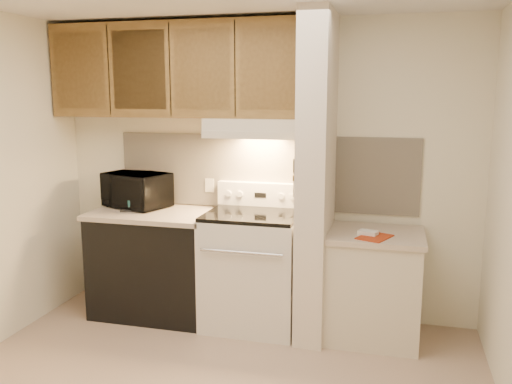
% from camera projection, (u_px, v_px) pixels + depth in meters
% --- Properties ---
extents(wall_back, '(3.60, 2.50, 0.02)m').
position_uv_depth(wall_back, '(263.00, 170.00, 4.63)').
color(wall_back, white).
rests_on(wall_back, floor).
extents(backsplash, '(2.60, 0.02, 0.63)m').
position_uv_depth(backsplash, '(263.00, 172.00, 4.63)').
color(backsplash, beige).
rests_on(backsplash, wall_back).
extents(range_body, '(0.76, 0.65, 0.92)m').
position_uv_depth(range_body, '(253.00, 271.00, 4.45)').
color(range_body, silver).
rests_on(range_body, floor).
extents(oven_window, '(0.50, 0.01, 0.30)m').
position_uv_depth(oven_window, '(242.00, 279.00, 4.14)').
color(oven_window, black).
rests_on(oven_window, range_body).
extents(oven_handle, '(0.65, 0.02, 0.02)m').
position_uv_depth(oven_handle, '(241.00, 253.00, 4.06)').
color(oven_handle, silver).
rests_on(oven_handle, range_body).
extents(cooktop, '(0.74, 0.64, 0.03)m').
position_uv_depth(cooktop, '(253.00, 214.00, 4.36)').
color(cooktop, black).
rests_on(cooktop, range_body).
extents(range_backguard, '(0.76, 0.08, 0.20)m').
position_uv_depth(range_backguard, '(262.00, 194.00, 4.61)').
color(range_backguard, silver).
rests_on(range_backguard, range_body).
extents(range_display, '(0.10, 0.01, 0.04)m').
position_uv_depth(range_display, '(260.00, 195.00, 4.57)').
color(range_display, black).
rests_on(range_display, range_backguard).
extents(range_knob_left_outer, '(0.05, 0.02, 0.05)m').
position_uv_depth(range_knob_left_outer, '(229.00, 194.00, 4.64)').
color(range_knob_left_outer, silver).
rests_on(range_knob_left_outer, range_backguard).
extents(range_knob_left_inner, '(0.05, 0.02, 0.05)m').
position_uv_depth(range_knob_left_inner, '(240.00, 194.00, 4.62)').
color(range_knob_left_inner, silver).
rests_on(range_knob_left_inner, range_backguard).
extents(range_knob_right_inner, '(0.05, 0.02, 0.05)m').
position_uv_depth(range_knob_right_inner, '(281.00, 196.00, 4.53)').
color(range_knob_right_inner, silver).
rests_on(range_knob_right_inner, range_backguard).
extents(range_knob_right_outer, '(0.05, 0.02, 0.05)m').
position_uv_depth(range_knob_right_outer, '(293.00, 197.00, 4.50)').
color(range_knob_right_outer, silver).
rests_on(range_knob_right_outer, range_backguard).
extents(dishwasher_front, '(1.00, 0.63, 0.87)m').
position_uv_depth(dishwasher_front, '(155.00, 265.00, 4.68)').
color(dishwasher_front, black).
rests_on(dishwasher_front, floor).
extents(left_countertop, '(1.04, 0.67, 0.04)m').
position_uv_depth(left_countertop, '(153.00, 214.00, 4.60)').
color(left_countertop, beige).
rests_on(left_countertop, dishwasher_front).
extents(spoon_rest, '(0.22, 0.14, 0.01)m').
position_uv_depth(spoon_rest, '(133.00, 210.00, 4.60)').
color(spoon_rest, black).
rests_on(spoon_rest, left_countertop).
extents(teal_jar, '(0.11, 0.11, 0.09)m').
position_uv_depth(teal_jar, '(132.00, 205.00, 4.61)').
color(teal_jar, '#1F5A61').
rests_on(teal_jar, left_countertop).
extents(outlet, '(0.08, 0.01, 0.12)m').
position_uv_depth(outlet, '(210.00, 185.00, 4.76)').
color(outlet, beige).
rests_on(outlet, backsplash).
extents(microwave, '(0.63, 0.52, 0.30)m').
position_uv_depth(microwave, '(137.00, 190.00, 4.76)').
color(microwave, black).
rests_on(microwave, left_countertop).
extents(partition_pillar, '(0.22, 0.70, 2.50)m').
position_uv_depth(partition_pillar, '(316.00, 179.00, 4.17)').
color(partition_pillar, silver).
rests_on(partition_pillar, floor).
extents(pillar_trim, '(0.01, 0.70, 0.04)m').
position_uv_depth(pillar_trim, '(302.00, 172.00, 4.19)').
color(pillar_trim, brown).
rests_on(pillar_trim, partition_pillar).
extents(knife_strip, '(0.02, 0.42, 0.04)m').
position_uv_depth(knife_strip, '(300.00, 170.00, 4.14)').
color(knife_strip, black).
rests_on(knife_strip, partition_pillar).
extents(knife_blade_a, '(0.01, 0.03, 0.16)m').
position_uv_depth(knife_blade_a, '(294.00, 186.00, 4.00)').
color(knife_blade_a, silver).
rests_on(knife_blade_a, knife_strip).
extents(knife_handle_a, '(0.02, 0.02, 0.10)m').
position_uv_depth(knife_handle_a, '(295.00, 166.00, 3.98)').
color(knife_handle_a, black).
rests_on(knife_handle_a, knife_strip).
extents(knife_blade_b, '(0.01, 0.04, 0.18)m').
position_uv_depth(knife_blade_b, '(296.00, 186.00, 4.09)').
color(knife_blade_b, silver).
rests_on(knife_blade_b, knife_strip).
extents(knife_handle_b, '(0.02, 0.02, 0.10)m').
position_uv_depth(knife_handle_b, '(297.00, 165.00, 4.07)').
color(knife_handle_b, black).
rests_on(knife_handle_b, knife_strip).
extents(knife_blade_c, '(0.01, 0.04, 0.20)m').
position_uv_depth(knife_blade_c, '(298.00, 185.00, 4.16)').
color(knife_blade_c, silver).
rests_on(knife_blade_c, knife_strip).
extents(knife_handle_c, '(0.02, 0.02, 0.10)m').
position_uv_depth(knife_handle_c, '(298.00, 164.00, 4.13)').
color(knife_handle_c, black).
rests_on(knife_handle_c, knife_strip).
extents(knife_blade_d, '(0.01, 0.04, 0.16)m').
position_uv_depth(knife_blade_d, '(300.00, 181.00, 4.26)').
color(knife_blade_d, silver).
rests_on(knife_blade_d, knife_strip).
extents(knife_handle_d, '(0.02, 0.02, 0.10)m').
position_uv_depth(knife_handle_d, '(300.00, 162.00, 4.21)').
color(knife_handle_d, black).
rests_on(knife_handle_d, knife_strip).
extents(knife_blade_e, '(0.01, 0.04, 0.18)m').
position_uv_depth(knife_blade_e, '(302.00, 181.00, 4.33)').
color(knife_blade_e, silver).
rests_on(knife_blade_e, knife_strip).
extents(knife_handle_e, '(0.02, 0.02, 0.10)m').
position_uv_depth(knife_handle_e, '(302.00, 161.00, 4.28)').
color(knife_handle_e, black).
rests_on(knife_handle_e, knife_strip).
extents(oven_mitt, '(0.03, 0.11, 0.26)m').
position_uv_depth(oven_mitt, '(303.00, 179.00, 4.38)').
color(oven_mitt, gray).
rests_on(oven_mitt, partition_pillar).
extents(right_cab_base, '(0.70, 0.60, 0.81)m').
position_uv_depth(right_cab_base, '(373.00, 288.00, 4.21)').
color(right_cab_base, beige).
rests_on(right_cab_base, floor).
extents(right_countertop, '(0.74, 0.64, 0.04)m').
position_uv_depth(right_countertop, '(375.00, 235.00, 4.14)').
color(right_countertop, beige).
rests_on(right_countertop, right_cab_base).
extents(red_folder, '(0.28, 0.32, 0.01)m').
position_uv_depth(red_folder, '(375.00, 237.00, 3.99)').
color(red_folder, '#A53112').
rests_on(red_folder, right_countertop).
extents(white_box, '(0.16, 0.13, 0.04)m').
position_uv_depth(white_box, '(368.00, 233.00, 4.05)').
color(white_box, white).
rests_on(white_box, right_countertop).
extents(range_hood, '(0.78, 0.44, 0.15)m').
position_uv_depth(range_hood, '(257.00, 128.00, 4.36)').
color(range_hood, beige).
rests_on(range_hood, upper_cabinets).
extents(hood_lip, '(0.78, 0.04, 0.06)m').
position_uv_depth(hood_lip, '(250.00, 135.00, 4.17)').
color(hood_lip, beige).
rests_on(hood_lip, range_hood).
extents(upper_cabinets, '(2.18, 0.33, 0.77)m').
position_uv_depth(upper_cabinets, '(178.00, 70.00, 4.49)').
color(upper_cabinets, brown).
rests_on(upper_cabinets, wall_back).
extents(cab_door_a, '(0.46, 0.01, 0.63)m').
position_uv_depth(cab_door_a, '(80.00, 71.00, 4.54)').
color(cab_door_a, brown).
rests_on(cab_door_a, upper_cabinets).
extents(cab_gap_a, '(0.01, 0.01, 0.73)m').
position_uv_depth(cab_gap_a, '(109.00, 70.00, 4.47)').
color(cab_gap_a, black).
rests_on(cab_gap_a, upper_cabinets).
extents(cab_door_b, '(0.46, 0.01, 0.63)m').
position_uv_depth(cab_door_b, '(139.00, 70.00, 4.40)').
color(cab_door_b, brown).
rests_on(cab_door_b, upper_cabinets).
extents(cab_gap_b, '(0.01, 0.01, 0.73)m').
position_uv_depth(cab_gap_b, '(170.00, 70.00, 4.34)').
color(cab_gap_b, black).
rests_on(cab_gap_b, upper_cabinets).
extents(cab_door_c, '(0.46, 0.01, 0.63)m').
position_uv_depth(cab_door_c, '(202.00, 69.00, 4.27)').
color(cab_door_c, brown).
rests_on(cab_door_c, upper_cabinets).
extents(cab_gap_c, '(0.01, 0.01, 0.73)m').
position_uv_depth(cab_gap_c, '(235.00, 69.00, 4.20)').
color(cab_gap_c, black).
rests_on(cab_gap_c, upper_cabinets).
extents(cab_door_d, '(0.46, 0.01, 0.63)m').
position_uv_depth(cab_door_d, '(269.00, 68.00, 4.13)').
color(cab_door_d, brown).
rests_on(cab_door_d, upper_cabinets).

